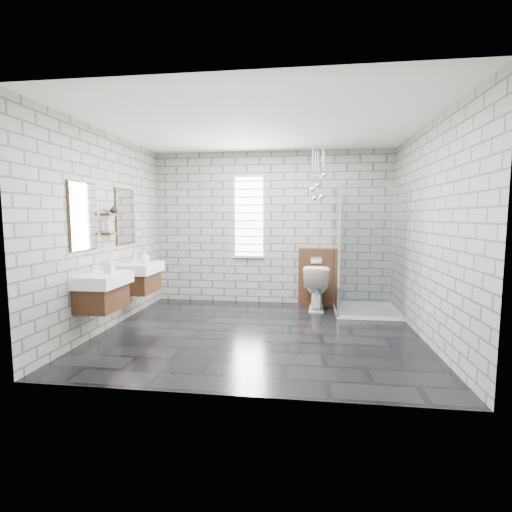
% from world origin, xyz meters
% --- Properties ---
extents(floor, '(4.20, 3.60, 0.02)m').
position_xyz_m(floor, '(0.00, 0.00, -0.01)').
color(floor, black).
rests_on(floor, ground).
extents(ceiling, '(4.20, 3.60, 0.02)m').
position_xyz_m(ceiling, '(0.00, 0.00, 2.71)').
color(ceiling, white).
rests_on(ceiling, wall_back).
extents(wall_back, '(4.20, 0.02, 2.70)m').
position_xyz_m(wall_back, '(0.00, 1.81, 1.35)').
color(wall_back, gray).
rests_on(wall_back, floor).
extents(wall_front, '(4.20, 0.02, 2.70)m').
position_xyz_m(wall_front, '(0.00, -1.81, 1.35)').
color(wall_front, gray).
rests_on(wall_front, floor).
extents(wall_left, '(0.02, 3.60, 2.70)m').
position_xyz_m(wall_left, '(-2.11, 0.00, 1.35)').
color(wall_left, gray).
rests_on(wall_left, floor).
extents(wall_right, '(0.02, 3.60, 2.70)m').
position_xyz_m(wall_right, '(2.11, 0.00, 1.35)').
color(wall_right, gray).
rests_on(wall_right, floor).
extents(vanity_left, '(0.47, 0.70, 1.57)m').
position_xyz_m(vanity_left, '(-1.91, -0.59, 0.76)').
color(vanity_left, '#412514').
rests_on(vanity_left, wall_left).
extents(vanity_right, '(0.47, 0.70, 1.57)m').
position_xyz_m(vanity_right, '(-1.91, 0.49, 0.76)').
color(vanity_right, '#412514').
rests_on(vanity_right, wall_left).
extents(shelf_lower, '(0.14, 0.30, 0.03)m').
position_xyz_m(shelf_lower, '(-2.03, -0.05, 1.32)').
color(shelf_lower, '#412514').
rests_on(shelf_lower, wall_left).
extents(shelf_upper, '(0.14, 0.30, 0.03)m').
position_xyz_m(shelf_upper, '(-2.03, -0.05, 1.58)').
color(shelf_upper, '#412514').
rests_on(shelf_upper, wall_left).
extents(window, '(0.56, 0.05, 1.48)m').
position_xyz_m(window, '(-0.40, 1.78, 1.55)').
color(window, white).
rests_on(window, wall_back).
extents(cistern_panel, '(0.60, 0.20, 1.00)m').
position_xyz_m(cistern_panel, '(0.80, 1.70, 0.50)').
color(cistern_panel, '#412514').
rests_on(cistern_panel, floor).
extents(flush_plate, '(0.18, 0.01, 0.12)m').
position_xyz_m(flush_plate, '(0.80, 1.60, 0.80)').
color(flush_plate, silver).
rests_on(flush_plate, cistern_panel).
extents(shower_enclosure, '(1.00, 1.00, 2.03)m').
position_xyz_m(shower_enclosure, '(1.50, 1.18, 0.50)').
color(shower_enclosure, white).
rests_on(shower_enclosure, floor).
extents(pendant_cluster, '(0.27, 0.24, 0.89)m').
position_xyz_m(pendant_cluster, '(0.80, 1.37, 2.01)').
color(pendant_cluster, silver).
rests_on(pendant_cluster, ceiling).
extents(toilet, '(0.46, 0.76, 0.75)m').
position_xyz_m(toilet, '(0.80, 1.42, 0.38)').
color(toilet, white).
rests_on(toilet, floor).
extents(soap_bottle_a, '(0.10, 0.10, 0.22)m').
position_xyz_m(soap_bottle_a, '(-1.83, -0.49, 0.96)').
color(soap_bottle_a, '#B2B2B2').
rests_on(soap_bottle_a, vanity_left).
extents(soap_bottle_b, '(0.16, 0.16, 0.18)m').
position_xyz_m(soap_bottle_b, '(-1.85, 0.59, 0.94)').
color(soap_bottle_b, '#B2B2B2').
rests_on(soap_bottle_b, vanity_right).
extents(soap_bottle_c, '(0.10, 0.10, 0.23)m').
position_xyz_m(soap_bottle_c, '(-2.02, -0.14, 1.45)').
color(soap_bottle_c, '#B2B2B2').
rests_on(soap_bottle_c, shelf_lower).
extents(vase, '(0.12, 0.12, 0.11)m').
position_xyz_m(vase, '(-2.02, 0.02, 1.65)').
color(vase, '#B2B2B2').
rests_on(vase, shelf_upper).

